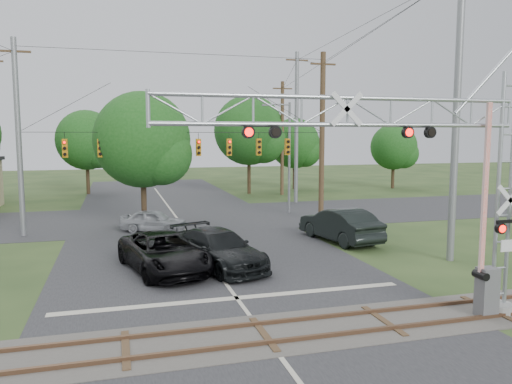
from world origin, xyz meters
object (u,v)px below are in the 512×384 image
object	(u,v)px
crossing_gantry	(413,169)
car_dark	(219,249)
traffic_signal_span	(196,140)
pickup_black	(164,252)
sedan_silver	(154,220)
streetlight	(287,152)

from	to	relation	value
crossing_gantry	car_dark	world-z (taller)	crossing_gantry
traffic_signal_span	pickup_black	distance (m)	11.51
traffic_signal_span	sedan_silver	xyz separation A→B (m)	(-2.81, -0.63, -4.93)
traffic_signal_span	streetlight	size ratio (longest dim) A/B	2.30
traffic_signal_span	sedan_silver	size ratio (longest dim) A/B	4.78
pickup_black	streetlight	xyz separation A→B (m)	(10.66, 14.21, 3.86)
crossing_gantry	traffic_signal_span	world-z (taller)	traffic_signal_span
crossing_gantry	sedan_silver	world-z (taller)	crossing_gantry
sedan_silver	traffic_signal_span	bearing A→B (deg)	-55.26
crossing_gantry	streetlight	bearing A→B (deg)	80.35
traffic_signal_span	pickup_black	bearing A→B (deg)	-106.92
pickup_black	car_dark	distance (m)	2.42
pickup_black	car_dark	world-z (taller)	car_dark
crossing_gantry	streetlight	distance (m)	22.88
pickup_black	sedan_silver	size ratio (longest dim) A/B	1.50
sedan_silver	crossing_gantry	bearing A→B (deg)	-137.62
streetlight	crossing_gantry	bearing A→B (deg)	-99.65
pickup_black	sedan_silver	distance (m)	9.39
crossing_gantry	traffic_signal_span	distance (m)	18.76
traffic_signal_span	car_dark	bearing A→B (deg)	-93.55
crossing_gantry	sedan_silver	bearing A→B (deg)	110.35
pickup_black	car_dark	size ratio (longest dim) A/B	1.03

